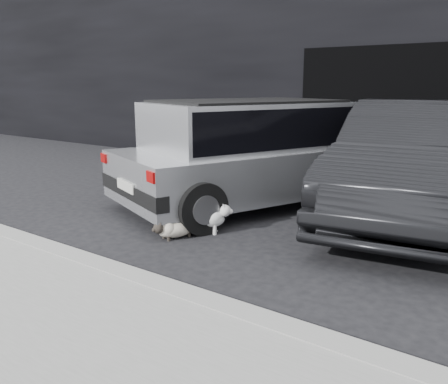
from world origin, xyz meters
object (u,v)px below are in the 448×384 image
Objects in this scene: second_car at (415,161)px; silver_hatchback at (252,148)px; cat_siamese at (173,229)px; cat_white at (205,218)px.

silver_hatchback is at bearing -173.61° from second_car.
cat_siamese is 0.93× the size of cat_white.
silver_hatchback is 6.39× the size of cat_white.
second_car is at bearing 36.78° from silver_hatchback.
second_car is at bearing -109.17° from cat_siamese.
second_car is 7.05× the size of cat_siamese.
silver_hatchback is 2.40m from second_car.
second_car reaches higher than cat_siamese.
second_car is 6.58× the size of cat_white.
cat_white is (0.18, 0.41, 0.08)m from cat_siamese.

